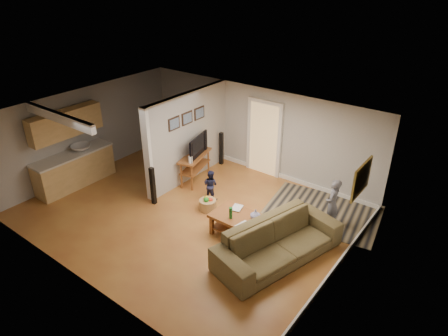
{
  "coord_description": "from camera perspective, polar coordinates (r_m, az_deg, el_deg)",
  "views": [
    {
      "loc": [
        5.67,
        -6.06,
        5.52
      ],
      "look_at": [
        0.52,
        0.75,
        1.1
      ],
      "focal_mm": 32.0,
      "sensor_mm": 36.0,
      "label": 1
    }
  ],
  "objects": [
    {
      "name": "room_shell",
      "position": [
        10.2,
        -8.27,
        3.58
      ],
      "size": [
        7.54,
        6.02,
        2.52
      ],
      "color": "#A4A19E",
      "rests_on": "ground"
    },
    {
      "name": "tv_console",
      "position": [
        11.04,
        -4.13,
        1.51
      ],
      "size": [
        0.78,
        1.34,
        1.08
      ],
      "rotation": [
        0.0,
        0.0,
        0.26
      ],
      "color": "brown",
      "rests_on": "ground"
    },
    {
      "name": "coffee_table",
      "position": [
        8.91,
        2.6,
        -7.67
      ],
      "size": [
        1.34,
        0.8,
        0.79
      ],
      "rotation": [
        0.0,
        0.0,
        -0.01
      ],
      "color": "brown",
      "rests_on": "ground"
    },
    {
      "name": "child",
      "position": [
        9.8,
        14.78,
        -7.97
      ],
      "size": [
        0.34,
        0.48,
        1.23
      ],
      "primitive_type": "imported",
      "rotation": [
        0.0,
        0.0,
        -1.45
      ],
      "color": "slate",
      "rests_on": "ground"
    },
    {
      "name": "speaker_left",
      "position": [
        10.2,
        -10.12,
        -2.54
      ],
      "size": [
        0.11,
        0.11,
        1.02
      ],
      "primitive_type": "cube",
      "rotation": [
        0.0,
        0.0,
        0.06
      ],
      "color": "black",
      "rests_on": "ground"
    },
    {
      "name": "toddler",
      "position": [
        10.5,
        -1.91,
        -4.37
      ],
      "size": [
        0.42,
        0.34,
        0.82
      ],
      "primitive_type": "imported",
      "rotation": [
        0.0,
        0.0,
        3.22
      ],
      "color": "#1D203E",
      "rests_on": "ground"
    },
    {
      "name": "toy_basket",
      "position": [
        9.97,
        -2.33,
        -5.2
      ],
      "size": [
        0.43,
        0.43,
        0.38
      ],
      "color": "olive",
      "rests_on": "ground"
    },
    {
      "name": "ground",
      "position": [
        9.97,
        -5.05,
        -6.39
      ],
      "size": [
        7.5,
        7.5,
        0.0
      ],
      "primitive_type": "plane",
      "color": "brown",
      "rests_on": "ground"
    },
    {
      "name": "speaker_right",
      "position": [
        12.05,
        -0.38,
        2.8
      ],
      "size": [
        0.12,
        0.12,
        1.02
      ],
      "primitive_type": "cube",
      "rotation": [
        0.0,
        0.0,
        0.14
      ],
      "color": "black",
      "rests_on": "ground"
    },
    {
      "name": "sofa",
      "position": [
        8.66,
        7.61,
        -12.54
      ],
      "size": [
        1.82,
        2.99,
        0.82
      ],
      "primitive_type": "imported",
      "rotation": [
        0.0,
        0.0,
        1.29
      ],
      "color": "#413220",
      "rests_on": "ground"
    },
    {
      "name": "area_rug",
      "position": [
        10.25,
        13.86,
        -6.09
      ],
      "size": [
        2.95,
        2.35,
        0.01
      ],
      "primitive_type": "cube",
      "rotation": [
        0.0,
        0.0,
        0.15
      ],
      "color": "black",
      "rests_on": "ground"
    }
  ]
}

